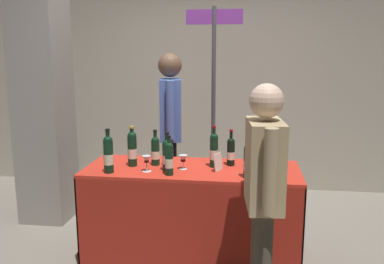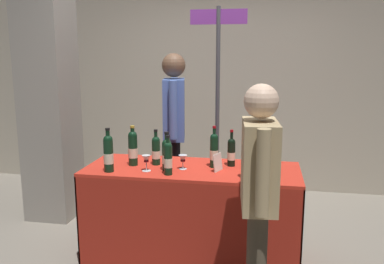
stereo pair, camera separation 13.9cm
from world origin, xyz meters
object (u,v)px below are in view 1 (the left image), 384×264
object	(u,v)px
concrete_pillar	(40,50)
vendor_presenter	(170,122)
display_bottle_0	(169,158)
wine_glass_near_taster	(147,160)
wine_glass_near_vendor	(183,159)
flower_vase	(258,152)
tasting_table	(192,197)
featured_wine_bottle	(167,154)
taster_foreground_right	(264,183)
wine_glass_mid	(167,154)
booth_signpost	(214,91)

from	to	relation	value
concrete_pillar	vendor_presenter	xyz separation A→B (m)	(1.29, 0.14, -0.72)
display_bottle_0	wine_glass_near_taster	world-z (taller)	display_bottle_0
wine_glass_near_vendor	flower_vase	xyz separation A→B (m)	(0.61, 0.22, 0.02)
tasting_table	flower_vase	size ratio (longest dim) A/B	4.59
display_bottle_0	flower_vase	world-z (taller)	flower_vase
concrete_pillar	vendor_presenter	world-z (taller)	concrete_pillar
display_bottle_0	vendor_presenter	world-z (taller)	vendor_presenter
featured_wine_bottle	wine_glass_near_taster	size ratio (longest dim) A/B	2.43
taster_foreground_right	concrete_pillar	bearing A→B (deg)	52.25
concrete_pillar	display_bottle_0	world-z (taller)	concrete_pillar
wine_glass_mid	flower_vase	distance (m)	0.77
featured_wine_bottle	wine_glass_mid	bearing A→B (deg)	101.37
display_bottle_0	flower_vase	xyz separation A→B (m)	(0.69, 0.38, -0.02)
booth_signpost	vendor_presenter	bearing A→B (deg)	-153.91
tasting_table	wine_glass_near_vendor	size ratio (longest dim) A/B	14.83
tasting_table	taster_foreground_right	bearing A→B (deg)	-52.26
featured_wine_bottle	taster_foreground_right	distance (m)	0.96
wine_glass_near_vendor	taster_foreground_right	xyz separation A→B (m)	(0.62, -0.66, 0.04)
tasting_table	featured_wine_bottle	size ratio (longest dim) A/B	5.57
concrete_pillar	featured_wine_bottle	bearing A→B (deg)	-28.32
concrete_pillar	tasting_table	size ratio (longest dim) A/B	2.00
tasting_table	vendor_presenter	distance (m)	1.00
concrete_pillar	wine_glass_near_taster	world-z (taller)	concrete_pillar
wine_glass_mid	vendor_presenter	size ratio (longest dim) A/B	0.07
booth_signpost	concrete_pillar	bearing A→B (deg)	-168.53
featured_wine_bottle	vendor_presenter	world-z (taller)	vendor_presenter
tasting_table	vendor_presenter	xyz separation A→B (m)	(-0.33, 0.81, 0.49)
wine_glass_near_vendor	concrete_pillar	bearing A→B (deg)	155.18
wine_glass_near_vendor	wine_glass_mid	size ratio (longest dim) A/B	0.93
featured_wine_bottle	wine_glass_near_vendor	bearing A→B (deg)	24.09
tasting_table	taster_foreground_right	xyz separation A→B (m)	(0.55, -0.72, 0.38)
wine_glass_near_taster	taster_foreground_right	distance (m)	1.06
flower_vase	taster_foreground_right	world-z (taller)	taster_foreground_right
wine_glass_mid	booth_signpost	world-z (taller)	booth_signpost
flower_vase	wine_glass_mid	bearing A→B (deg)	-172.04
wine_glass_near_taster	featured_wine_bottle	bearing A→B (deg)	17.61
wine_glass_near_taster	concrete_pillar	bearing A→B (deg)	147.22
wine_glass_near_vendor	flower_vase	bearing A→B (deg)	19.63
tasting_table	wine_glass_near_taster	distance (m)	0.51
display_bottle_0	flower_vase	size ratio (longest dim) A/B	0.81
display_bottle_0	vendor_presenter	xyz separation A→B (m)	(-0.18, 1.03, 0.11)
wine_glass_near_taster	vendor_presenter	world-z (taller)	vendor_presenter
wine_glass_near_taster	taster_foreground_right	bearing A→B (deg)	-31.88
display_bottle_0	booth_signpost	world-z (taller)	booth_signpost
concrete_pillar	wine_glass_mid	distance (m)	1.76
wine_glass_mid	booth_signpost	xyz separation A→B (m)	(0.31, 0.96, 0.45)
wine_glass_near_vendor	taster_foreground_right	size ratio (longest dim) A/B	0.08
wine_glass_near_taster	booth_signpost	distance (m)	1.32
display_bottle_0	booth_signpost	bearing A→B (deg)	79.26
wine_glass_near_taster	wine_glass_near_vendor	bearing A→B (deg)	20.49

